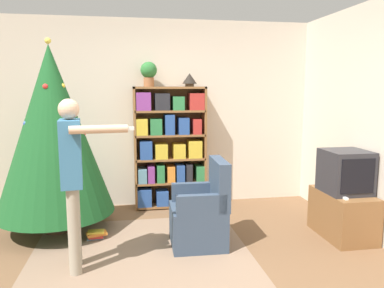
{
  "coord_description": "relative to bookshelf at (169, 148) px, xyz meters",
  "views": [
    {
      "loc": [
        -0.34,
        -2.99,
        1.66
      ],
      "look_at": [
        0.34,
        1.03,
        1.05
      ],
      "focal_mm": 35.0,
      "sensor_mm": 36.0,
      "label": 1
    }
  ],
  "objects": [
    {
      "name": "standing_person",
      "position": [
        -1.05,
        -1.71,
        0.08
      ],
      "size": [
        0.66,
        0.47,
        1.57
      ],
      "rotation": [
        0.0,
        0.0,
        -1.46
      ],
      "color": "#9E937F",
      "rests_on": "ground_plane"
    },
    {
      "name": "book_pile_near_tree",
      "position": [
        -0.93,
        -1.01,
        -0.8
      ],
      "size": [
        0.24,
        0.17,
        0.09
      ],
      "color": "#5B899E",
      "rests_on": "ground_plane"
    },
    {
      "name": "tv_stand",
      "position": [
        1.8,
        -1.4,
        -0.59
      ],
      "size": [
        0.46,
        0.75,
        0.51
      ],
      "color": "brown",
      "rests_on": "ground_plane"
    },
    {
      "name": "potted_plant",
      "position": [
        -0.27,
        0.01,
        1.03
      ],
      "size": [
        0.22,
        0.22,
        0.33
      ],
      "color": "#935B38",
      "rests_on": "bookshelf"
    },
    {
      "name": "christmas_tree",
      "position": [
        -1.4,
        -0.66,
        0.33
      ],
      "size": [
        1.33,
        1.33,
        2.21
      ],
      "color": "#4C3323",
      "rests_on": "ground_plane"
    },
    {
      "name": "television",
      "position": [
        1.8,
        -1.4,
        -0.1
      ],
      "size": [
        0.46,
        0.47,
        0.47
      ],
      "color": "#28282D",
      "rests_on": "tv_stand"
    },
    {
      "name": "game_remote",
      "position": [
        1.66,
        -1.62,
        -0.32
      ],
      "size": [
        0.04,
        0.12,
        0.02
      ],
      "color": "white",
      "rests_on": "tv_stand"
    },
    {
      "name": "bookshelf",
      "position": [
        0.0,
        0.0,
        0.0
      ],
      "size": [
        0.99,
        0.3,
        1.68
      ],
      "color": "brown",
      "rests_on": "ground_plane"
    },
    {
      "name": "area_rug",
      "position": [
        -0.45,
        -1.53,
        -0.84
      ],
      "size": [
        2.19,
        2.1,
        0.01
      ],
      "color": "#7F6651",
      "rests_on": "ground_plane"
    },
    {
      "name": "ground_plane",
      "position": [
        -0.21,
        -2.11,
        -0.84
      ],
      "size": [
        14.0,
        14.0,
        0.0
      ],
      "primitive_type": "plane",
      "color": "brown"
    },
    {
      "name": "table_lamp",
      "position": [
        0.28,
        0.01,
        0.94
      ],
      "size": [
        0.2,
        0.2,
        0.18
      ],
      "color": "#473828",
      "rests_on": "bookshelf"
    },
    {
      "name": "armchair",
      "position": [
        0.19,
        -1.36,
        -0.52
      ],
      "size": [
        0.58,
        0.57,
        0.92
      ],
      "rotation": [
        0.0,
        0.0,
        -1.6
      ],
      "color": "#334256",
      "rests_on": "ground_plane"
    },
    {
      "name": "wall_back",
      "position": [
        -0.21,
        0.23,
        0.46
      ],
      "size": [
        8.0,
        0.1,
        2.6
      ],
      "color": "beige",
      "rests_on": "ground_plane"
    }
  ]
}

